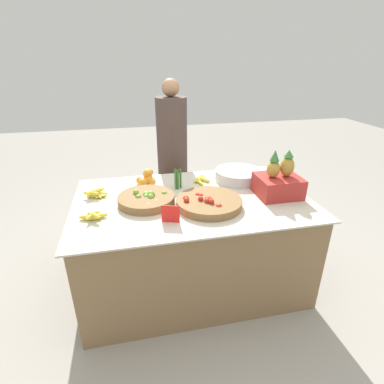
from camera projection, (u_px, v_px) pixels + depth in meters
name	position (u px, v px, depth m)	size (l,w,h in m)	color
ground_plane	(192.00, 278.00, 2.52)	(12.00, 12.00, 0.00)	#A39E93
market_table	(192.00, 241.00, 2.36)	(1.71, 1.08, 0.75)	olive
lime_bowl	(147.00, 199.00, 2.13)	(0.40, 0.40, 0.09)	olive
tomato_basket	(209.00, 202.00, 2.08)	(0.46, 0.46, 0.09)	olive
orange_pile	(146.00, 179.00, 2.42)	(0.15, 0.18, 0.13)	orange
metal_bowl	(238.00, 175.00, 2.51)	(0.39, 0.39, 0.09)	silver
price_sign	(171.00, 214.00, 1.87)	(0.11, 0.04, 0.12)	red
produce_crate	(278.00, 182.00, 2.22)	(0.31, 0.28, 0.35)	#B22D28
veg_bundle	(178.00, 179.00, 2.34)	(0.06, 0.06, 0.16)	#428438
banana_bunch_back_center	(96.00, 194.00, 2.21)	(0.18, 0.12, 0.06)	yellow
banana_bunch_front_center	(93.00, 216.00, 1.92)	(0.19, 0.16, 0.06)	yellow
banana_bunch_front_right	(200.00, 179.00, 2.50)	(0.16, 0.21, 0.04)	yellow
vendor_person	(173.00, 165.00, 2.99)	(0.29, 0.29, 1.53)	#473833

